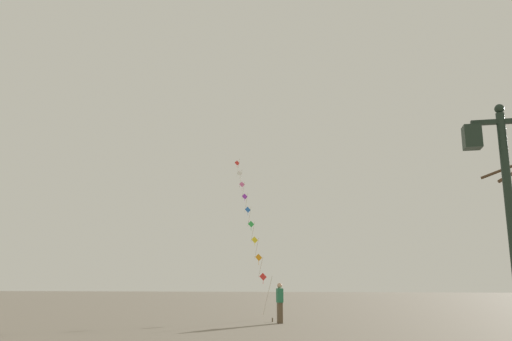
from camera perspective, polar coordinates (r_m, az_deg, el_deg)
The scene contains 4 objects.
ground_plane at distance 22.79m, azimuth 8.92°, elevation -16.40°, with size 160.00×160.00×0.00m, color #756B5B.
twin_lantern_lamp_post at distance 9.52m, azimuth 25.88°, elevation -1.69°, with size 1.24×0.28×4.70m.
kite_train at distance 30.80m, azimuth -0.69°, elevation -5.31°, with size 4.50×11.54×10.31m.
kite_flyer at distance 23.38m, azimuth 2.62°, elevation -14.21°, with size 0.38×0.62×1.71m.
Camera 1 is at (0.88, -2.71, 1.71)m, focal length 36.46 mm.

